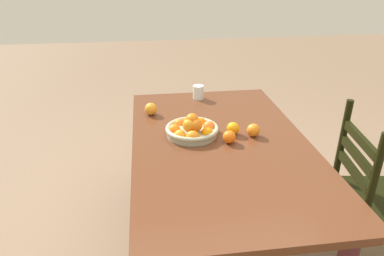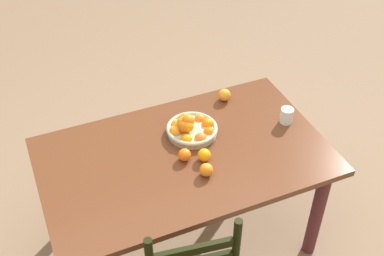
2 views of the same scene
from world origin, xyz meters
TOP-DOWN VIEW (x-y plane):
  - ground_plane at (0.00, 0.00)m, footprint 12.00×12.00m
  - dining_table at (0.00, 0.00)m, footprint 1.52×0.91m
  - chair_near_window at (0.23, 0.77)m, footprint 0.49×0.49m
  - fruit_bowl at (-0.10, -0.14)m, footprint 0.29×0.29m
  - orange_loose_0 at (-0.05, 0.18)m, footprint 0.07×0.07m
  - orange_loose_1 at (0.01, 0.04)m, footprint 0.07×0.07m
  - orange_loose_2 at (-0.40, -0.35)m, footprint 0.07×0.07m
  - orange_loose_3 at (-0.08, 0.08)m, footprint 0.07×0.07m
  - drinking_glass at (-0.64, -0.02)m, footprint 0.07×0.07m

SIDE VIEW (x-z plane):
  - ground_plane at x=0.00m, z-range 0.00..0.00m
  - chair_near_window at x=0.23m, z-range -0.01..0.93m
  - dining_table at x=0.00m, z-range 0.26..0.99m
  - orange_loose_1 at x=0.01m, z-range 0.73..0.80m
  - orange_loose_3 at x=-0.08m, z-range 0.73..0.80m
  - orange_loose_0 at x=-0.05m, z-range 0.73..0.80m
  - orange_loose_2 at x=-0.40m, z-range 0.73..0.81m
  - fruit_bowl at x=-0.10m, z-range 0.70..0.84m
  - drinking_glass at x=-0.64m, z-range 0.73..0.82m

